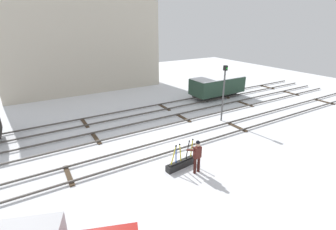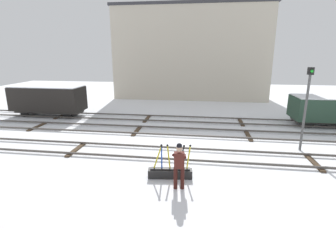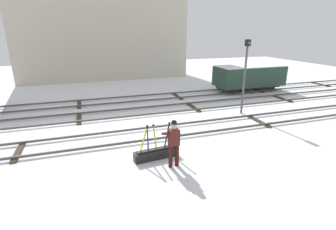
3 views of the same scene
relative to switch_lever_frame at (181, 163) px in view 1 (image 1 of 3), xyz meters
The scene contains 9 objects.
ground_plane 2.34m from the switch_lever_frame, 75.50° to the left, with size 60.00×60.00×0.00m, color white.
track_main_line 2.33m from the switch_lever_frame, 75.50° to the left, with size 44.00×1.94×0.18m.
track_siding_near 5.79m from the switch_lever_frame, 84.22° to the left, with size 44.00×1.94×0.18m.
track_siding_far 8.81m from the switch_lever_frame, 86.21° to the left, with size 44.00×1.94×0.18m.
switch_lever_frame is the anchor object (origin of this frame).
rail_worker 1.17m from the switch_lever_frame, 60.80° to the right, with size 0.59×0.73×1.82m.
signal_post 7.82m from the switch_lever_frame, 30.94° to the left, with size 0.24×0.32×4.30m.
apartment_building 20.45m from the switch_lever_frame, 90.58° to the left, with size 16.74×6.48×9.91m.
freight_car_mid_siding 13.59m from the switch_lever_frame, 40.41° to the left, with size 5.57×2.35×2.08m.
Camera 1 is at (-6.93, -11.43, 7.25)m, focal length 26.06 mm.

